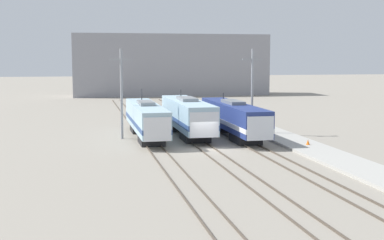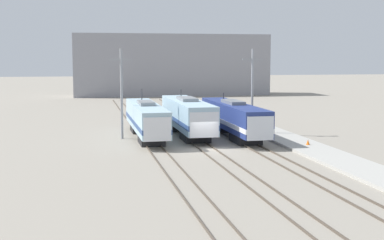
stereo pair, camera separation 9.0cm
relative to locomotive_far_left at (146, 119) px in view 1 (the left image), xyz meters
The scene contains 12 objects.
ground_plane 9.87m from the locomotive_far_left, 60.95° to the right, with size 400.00×400.00×0.00m, color gray.
rail_pair_far_left 8.67m from the locomotive_far_left, 90.00° to the right, with size 1.51×120.00×0.15m.
rail_pair_center 9.86m from the locomotive_far_left, 60.95° to the right, with size 1.51×120.00×0.15m.
rail_pair_far_right 12.77m from the locomotive_far_left, 42.00° to the right, with size 1.51×120.00×0.15m.
locomotive_far_left is the anchor object (origin of this frame).
locomotive_center 4.78m from the locomotive_far_left, 10.85° to the left, with size 3.11×17.10×4.85m.
locomotive_far_right 9.45m from the locomotive_far_left, ahead, with size 2.82×18.51×4.49m.
catenary_tower_left 3.99m from the locomotive_far_left, behind, with size 2.33×0.26×9.50m.
catenary_tower_right 12.13m from the locomotive_far_left, ahead, with size 2.33×0.26×9.50m.
platform 16.56m from the locomotive_far_left, 30.89° to the right, with size 4.00×120.00×0.26m.
traffic_cone 17.11m from the locomotive_far_left, 32.27° to the right, with size 0.35×0.35×0.52m.
depot_building 65.94m from the locomotive_far_left, 78.30° to the left, with size 43.76×10.38×13.70m.
Camera 1 is at (-11.35, -47.81, 8.58)m, focal length 50.00 mm.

